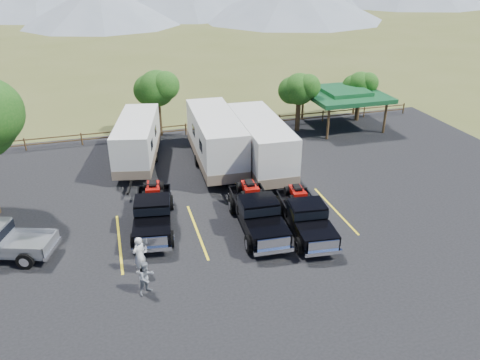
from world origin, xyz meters
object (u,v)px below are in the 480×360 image
object	(u,v)px
rig_left	(153,211)
rig_right	(305,215)
trailer_left	(137,141)
person_b	(146,277)
trailer_right	(260,144)
rig_center	(257,211)
pavilion	(344,94)
person_a	(139,255)
trailer_center	(216,140)

from	to	relation	value
rig_left	rig_right	size ratio (longest dim) A/B	1.03
trailer_left	person_b	distance (m)	14.01
trailer_right	rig_center	bearing A→B (deg)	-107.40
pavilion	rig_right	size ratio (longest dim) A/B	1.04
pavilion	person_a	size ratio (longest dim) A/B	3.38
pavilion	rig_right	xyz separation A→B (m)	(-9.54, -14.48, -1.82)
rig_center	person_a	xyz separation A→B (m)	(-6.30, -2.17, -0.07)
pavilion	rig_center	world-z (taller)	pavilion
pavilion	person_b	xyz separation A→B (m)	(-18.02, -17.29, -1.96)
person_b	trailer_left	bearing A→B (deg)	54.44
pavilion	rig_left	distance (m)	20.93
rig_right	person_b	size ratio (longest dim) A/B	3.77
pavilion	rig_left	size ratio (longest dim) A/B	1.02
pavilion	person_b	world-z (taller)	pavilion
trailer_left	person_b	xyz separation A→B (m)	(-0.91, -13.95, -0.89)
person_a	person_b	world-z (taller)	person_a
rig_left	trailer_center	xyz separation A→B (m)	(5.02, 6.78, 0.94)
pavilion	person_a	distance (m)	24.10
trailer_left	person_a	world-z (taller)	trailer_left
rig_right	person_a	xyz separation A→B (m)	(-8.63, -1.24, -0.01)
person_b	trailer_center	bearing A→B (deg)	32.09
rig_left	rig_right	world-z (taller)	rig_left
person_a	trailer_right	bearing A→B (deg)	-169.59
pavilion	trailer_center	bearing A→B (deg)	-156.92
trailer_right	person_b	bearing A→B (deg)	-126.75
rig_center	person_a	bearing A→B (deg)	-157.93
rig_center	person_b	size ratio (longest dim) A/B	3.96
person_a	person_b	size ratio (longest dim) A/B	1.17
trailer_left	trailer_center	bearing A→B (deg)	-7.70
pavilion	rig_center	xyz separation A→B (m)	(-11.87, -13.55, -1.76)
pavilion	rig_right	world-z (taller)	pavilion
rig_right	person_b	distance (m)	8.94
trailer_right	rig_left	bearing A→B (deg)	-143.16
pavilion	rig_center	size ratio (longest dim) A/B	0.99
trailer_left	person_a	size ratio (longest dim) A/B	5.02
pavilion	person_b	distance (m)	25.05
trailer_right	person_a	distance (m)	12.70
rig_left	rig_center	world-z (taller)	rig_center
trailer_center	person_a	size ratio (longest dim) A/B	5.67
person_b	rig_center	bearing A→B (deg)	-0.58
trailer_left	rig_center	bearing A→B (deg)	-50.73
rig_right	rig_center	bearing A→B (deg)	164.08
trailer_left	trailer_center	world-z (taller)	trailer_center
rig_center	rig_right	distance (m)	2.51
trailer_left	trailer_center	size ratio (longest dim) A/B	0.89
rig_left	trailer_center	world-z (taller)	trailer_center
trailer_right	person_b	size ratio (longest dim) A/B	6.46
trailer_left	trailer_center	xyz separation A→B (m)	(5.03, -1.81, 0.22)
rig_right	trailer_center	world-z (taller)	trailer_center
pavilion	trailer_center	size ratio (longest dim) A/B	0.60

